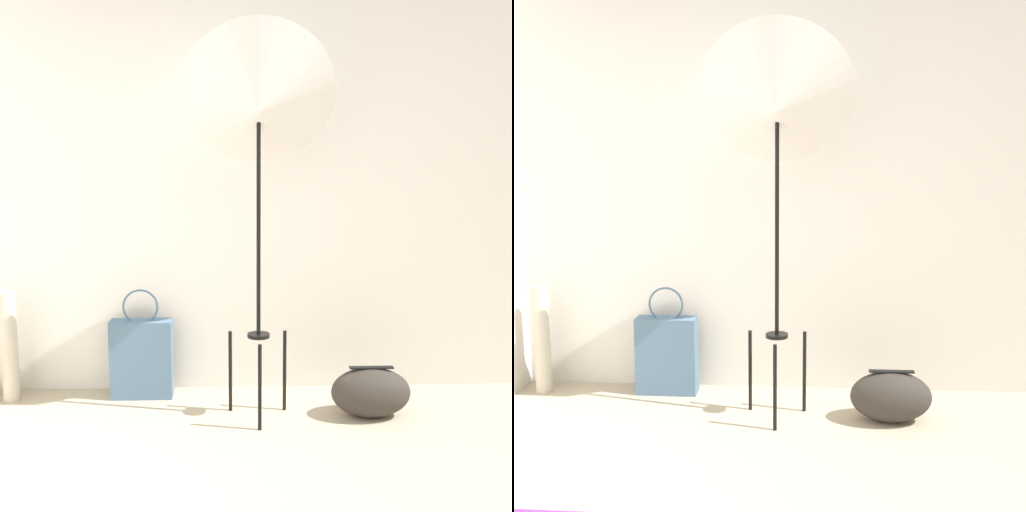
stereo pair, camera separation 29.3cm
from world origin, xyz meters
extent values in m
cube|color=silver|center=(0.00, 2.37, 1.30)|extent=(8.00, 0.05, 2.60)
cylinder|color=black|center=(0.15, 1.71, 0.23)|extent=(0.02, 0.02, 0.46)
cylinder|color=black|center=(0.00, 1.97, 0.23)|extent=(0.02, 0.02, 0.46)
cylinder|color=black|center=(0.30, 1.97, 0.23)|extent=(0.02, 0.02, 0.46)
cylinder|color=black|center=(0.15, 1.89, 0.46)|extent=(0.12, 0.12, 0.02)
cylinder|color=black|center=(0.15, 1.89, 1.07)|extent=(0.02, 0.02, 1.23)
cone|color=white|center=(0.15, 1.89, 1.69)|extent=(0.82, 0.61, 0.80)
cube|color=slate|center=(-0.53, 2.20, 0.23)|extent=(0.36, 0.13, 0.47)
torus|color=slate|center=(-0.53, 2.20, 0.55)|extent=(0.21, 0.01, 0.21)
ellipsoid|color=#332D28|center=(0.77, 1.87, 0.14)|extent=(0.44, 0.27, 0.27)
cube|color=black|center=(0.77, 1.87, 0.28)|extent=(0.24, 0.04, 0.01)
cylinder|color=beige|center=(-1.29, 2.18, 0.33)|extent=(0.10, 0.10, 0.65)
camera|label=1|loc=(0.03, -1.25, 1.35)|focal=42.00mm
camera|label=2|loc=(0.32, -1.25, 1.35)|focal=42.00mm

